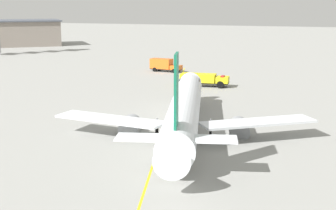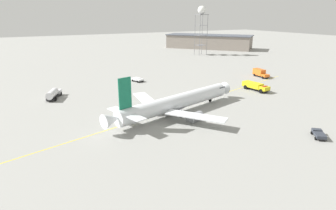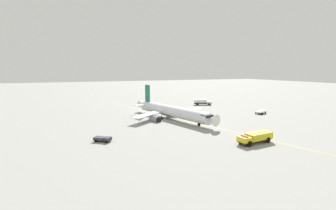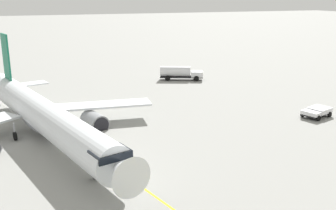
{
  "view_description": "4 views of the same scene",
  "coord_description": "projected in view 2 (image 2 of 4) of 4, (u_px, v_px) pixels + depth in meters",
  "views": [
    {
      "loc": [
        56.11,
        17.34,
        16.21
      ],
      "look_at": [
        -3.54,
        -4.36,
        2.77
      ],
      "focal_mm": 51.42,
      "sensor_mm": 36.0,
      "label": 1
    },
    {
      "loc": [
        33.97,
        58.85,
        24.6
      ],
      "look_at": [
        1.47,
        -1.96,
        2.21
      ],
      "focal_mm": 30.16,
      "sensor_mm": 36.0,
      "label": 2
    },
    {
      "loc": [
        -79.23,
        33.91,
        17.89
      ],
      "look_at": [
        1.88,
        -0.68,
        4.92
      ],
      "focal_mm": 25.69,
      "sensor_mm": 36.0,
      "label": 3
    },
    {
      "loc": [
        -49.52,
        1.04,
        17.55
      ],
      "look_at": [
        -10.41,
        -13.65,
        5.72
      ],
      "focal_mm": 42.3,
      "sensor_mm": 36.0,
      "label": 4
    }
  ],
  "objects": [
    {
      "name": "taxiway_centreline",
      "position": [
        164.0,
        112.0,
        73.8
      ],
      "size": [
        124.95,
        35.19,
        0.01
      ],
      "rotation": [
        0.0,
        0.0,
        3.41
      ],
      "color": "yellow",
      "rests_on": "ground_plane"
    },
    {
      "name": "pushback_tug_truck",
      "position": [
        137.0,
        79.0,
        107.0
      ],
      "size": [
        3.88,
        5.01,
        1.3
      ],
      "rotation": [
        0.0,
        0.0,
        1.89
      ],
      "color": "#232326",
      "rests_on": "ground_plane"
    },
    {
      "name": "catering_truck_truck",
      "position": [
        260.0,
        73.0,
        114.61
      ],
      "size": [
        3.51,
        8.02,
        3.1
      ],
      "rotation": [
        0.0,
        0.0,
        1.44
      ],
      "color": "#232326",
      "rests_on": "ground_plane"
    },
    {
      "name": "fuel_tanker_truck",
      "position": [
        53.0,
        94.0,
        85.19
      ],
      "size": [
        5.58,
        9.09,
        2.87
      ],
      "rotation": [
        0.0,
        0.0,
        4.32
      ],
      "color": "#232326",
      "rests_on": "ground_plane"
    },
    {
      "name": "airliner_main",
      "position": [
        176.0,
        103.0,
        72.27
      ],
      "size": [
        41.81,
        31.4,
        12.32
      ],
      "rotation": [
        0.0,
        0.0,
        3.41
      ],
      "color": "silver",
      "rests_on": "ground_plane"
    },
    {
      "name": "radar_tower",
      "position": [
        202.0,
        14.0,
        169.62
      ],
      "size": [
        6.25,
        6.25,
        29.05
      ],
      "color": "slate",
      "rests_on": "ground_plane"
    },
    {
      "name": "terminal_shed",
      "position": [
        209.0,
        42.0,
        207.88
      ],
      "size": [
        54.92,
        60.43,
        9.91
      ],
      "rotation": [
        0.0,
        0.0,
        5.4
      ],
      "color": "gray",
      "rests_on": "ground_plane"
    },
    {
      "name": "baggage_truck_truck",
      "position": [
        319.0,
        134.0,
        58.65
      ],
      "size": [
        4.22,
        4.56,
        1.22
      ],
      "rotation": [
        0.0,
        0.0,
        4.02
      ],
      "color": "#232326",
      "rests_on": "ground_plane"
    },
    {
      "name": "fire_tender_truck",
      "position": [
        255.0,
        86.0,
        94.44
      ],
      "size": [
        3.93,
        9.8,
        2.5
      ],
      "rotation": [
        0.0,
        0.0,
        1.67
      ],
      "color": "#232326",
      "rests_on": "ground_plane"
    },
    {
      "name": "ground_plane",
      "position": [
        177.0,
        114.0,
        72.19
      ],
      "size": [
        600.0,
        600.0,
        0.0
      ],
      "primitive_type": "plane",
      "color": "gray"
    }
  ]
}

